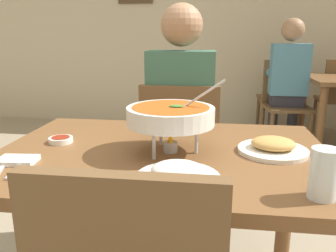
{
  "coord_description": "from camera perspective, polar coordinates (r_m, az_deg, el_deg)",
  "views": [
    {
      "loc": [
        0.17,
        -1.13,
        1.15
      ],
      "look_at": [
        0.0,
        0.15,
        0.8
      ],
      "focal_mm": 36.53,
      "sensor_mm": 36.0,
      "label": 1
    }
  ],
  "objects": [
    {
      "name": "spoon_utensil",
      "position": [
        1.14,
        -23.81,
        -6.41
      ],
      "size": [
        0.04,
        0.17,
        0.01
      ],
      "primitive_type": "cube",
      "rotation": [
        0.0,
        0.0,
        0.2
      ],
      "color": "silver",
      "rests_on": "dining_table_main"
    },
    {
      "name": "fork_utensil",
      "position": [
        1.17,
        -25.92,
        -6.18
      ],
      "size": [
        0.07,
        0.16,
        0.01
      ],
      "primitive_type": "cube",
      "rotation": [
        0.0,
        0.0,
        0.35
      ],
      "color": "silver",
      "rests_on": "dining_table_main"
    },
    {
      "name": "chair_bg_corner",
      "position": [
        4.18,
        19.24,
        5.3
      ],
      "size": [
        0.44,
        0.44,
        0.9
      ],
      "color": "brown",
      "rests_on": "ground_plane"
    },
    {
      "name": "rice_plate",
      "position": [
        0.96,
        1.66,
        -8.06
      ],
      "size": [
        0.24,
        0.24,
        0.06
      ],
      "color": "white",
      "rests_on": "dining_table_main"
    },
    {
      "name": "drink_glass",
      "position": [
        0.93,
        24.49,
        -7.65
      ],
      "size": [
        0.07,
        0.07,
        0.13
      ],
      "color": "silver",
      "rests_on": "dining_table_main"
    },
    {
      "name": "appetizer_plate",
      "position": [
        1.24,
        17.11,
        -3.36
      ],
      "size": [
        0.24,
        0.24,
        0.06
      ],
      "color": "white",
      "rests_on": "dining_table_main"
    },
    {
      "name": "curry_bowl",
      "position": [
        1.16,
        0.44,
        1.68
      ],
      "size": [
        0.33,
        0.3,
        0.26
      ],
      "color": "silver",
      "rests_on": "dining_table_main"
    },
    {
      "name": "dining_table_main",
      "position": [
        1.26,
        -0.9,
        -9.27
      ],
      "size": [
        1.17,
        0.83,
        0.75
      ],
      "color": "brown",
      "rests_on": "ground_plane"
    },
    {
      "name": "chair_bg_middle",
      "position": [
        3.77,
        18.88,
        4.36
      ],
      "size": [
        0.48,
        0.48,
        0.9
      ],
      "color": "brown",
      "rests_on": "ground_plane"
    },
    {
      "name": "cafe_rear_partition",
      "position": [
        4.53,
        5.62,
        19.3
      ],
      "size": [
        10.0,
        0.1,
        3.0
      ],
      "primitive_type": "cube",
      "color": "beige",
      "rests_on": "ground_plane"
    },
    {
      "name": "chair_diner_main",
      "position": [
        1.95,
        2.1,
        -4.21
      ],
      "size": [
        0.44,
        0.44,
        0.9
      ],
      "color": "brown",
      "rests_on": "ground_plane"
    },
    {
      "name": "diner_main",
      "position": [
        1.92,
        2.26,
        2.78
      ],
      "size": [
        0.4,
        0.45,
        1.31
      ],
      "color": "#2D2D38",
      "rests_on": "ground_plane"
    },
    {
      "name": "sauce_dish",
      "position": [
        1.36,
        -17.45,
        -2.19
      ],
      "size": [
        0.09,
        0.09,
        0.02
      ],
      "color": "white",
      "rests_on": "dining_table_main"
    },
    {
      "name": "patron_bg_middle",
      "position": [
        3.67,
        19.36,
        7.79
      ],
      "size": [
        0.4,
        0.45,
        1.31
      ],
      "color": "#2D2D38",
      "rests_on": "ground_plane"
    },
    {
      "name": "napkin_folded",
      "position": [
        1.2,
        -23.85,
        -5.27
      ],
      "size": [
        0.13,
        0.09,
        0.02
      ],
      "primitive_type": "cube",
      "rotation": [
        0.0,
        0.0,
        0.09
      ],
      "color": "white",
      "rests_on": "dining_table_main"
    }
  ]
}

